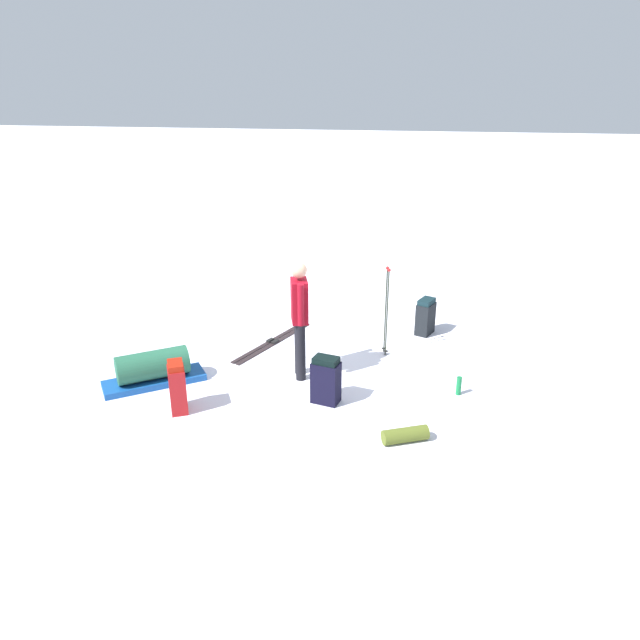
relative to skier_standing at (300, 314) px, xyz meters
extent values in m
plane|color=white|center=(0.45, -0.21, -0.95)|extent=(80.00, 80.00, 0.00)
cylinder|color=black|center=(0.10, 0.03, -0.53)|extent=(0.14, 0.14, 0.85)
cylinder|color=black|center=(-0.10, -0.03, -0.53)|extent=(0.14, 0.14, 0.85)
cube|color=maroon|center=(0.00, 0.00, 0.20)|extent=(0.39, 0.30, 0.60)
cylinder|color=maroon|center=(0.23, 0.07, 0.23)|extent=(0.09, 0.09, 0.58)
cylinder|color=maroon|center=(-0.23, -0.07, 0.23)|extent=(0.09, 0.09, 0.58)
sphere|color=tan|center=(0.00, 0.00, 0.64)|extent=(0.22, 0.22, 0.22)
cube|color=black|center=(1.07, 0.70, -0.94)|extent=(1.74, 0.82, 0.02)
cube|color=black|center=(1.07, 0.70, -0.92)|extent=(0.15, 0.11, 0.03)
cube|color=black|center=(1.03, 0.61, -0.94)|extent=(1.74, 0.82, 0.02)
cube|color=black|center=(1.03, 0.61, -0.92)|extent=(0.15, 0.11, 0.03)
cube|color=black|center=(1.83, -1.76, -0.69)|extent=(0.41, 0.34, 0.53)
cube|color=black|center=(1.83, -1.76, -0.38)|extent=(0.37, 0.31, 0.08)
cube|color=maroon|center=(-1.20, 1.36, -0.65)|extent=(0.37, 0.32, 0.61)
cube|color=#A21C0C|center=(-1.20, 1.36, -0.31)|extent=(0.33, 0.29, 0.08)
cube|color=black|center=(-0.67, -0.47, -0.67)|extent=(0.31, 0.40, 0.57)
cube|color=black|center=(-0.67, -0.47, -0.35)|extent=(0.28, 0.36, 0.08)
cylinder|color=black|center=(0.90, -1.16, -0.28)|extent=(0.02, 0.02, 1.34)
sphere|color=#A51919|center=(0.90, -1.16, 0.42)|extent=(0.05, 0.05, 0.05)
cylinder|color=black|center=(0.90, -1.16, -0.89)|extent=(0.07, 0.07, 0.01)
cylinder|color=black|center=(1.00, -1.14, -0.28)|extent=(0.02, 0.02, 1.34)
sphere|color=#A51919|center=(1.00, -1.14, 0.42)|extent=(0.05, 0.05, 0.05)
cylinder|color=black|center=(1.00, -1.14, -0.89)|extent=(0.07, 0.07, 0.01)
cube|color=#134895|center=(-0.56, 1.98, -0.91)|extent=(1.15, 1.40, 0.09)
cylinder|color=#235A41|center=(-0.56, 1.98, -0.66)|extent=(0.88, 1.03, 0.40)
cylinder|color=#546022|center=(-1.44, -1.54, -0.86)|extent=(0.38, 0.58, 0.18)
cylinder|color=#146E38|center=(-0.19, -2.22, -0.82)|extent=(0.07, 0.07, 0.26)
camera|label=1|loc=(-7.56, -1.51, 3.07)|focal=33.79mm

